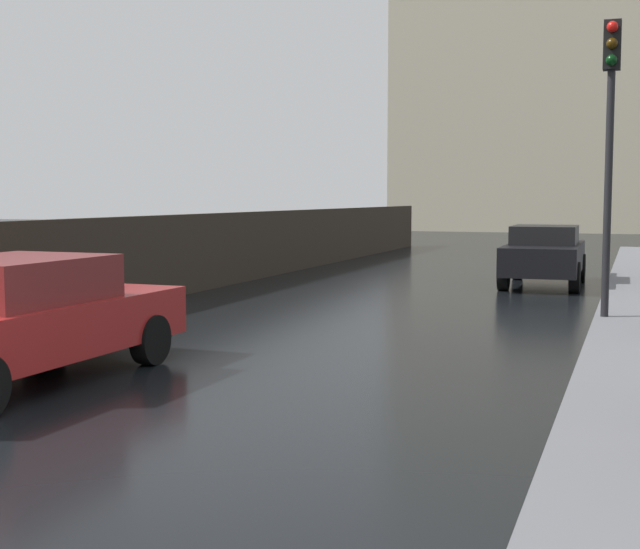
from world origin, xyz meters
name	(u,v)px	position (x,y,z in m)	size (l,w,h in m)	color
car_red_near_kerb	(15,319)	(-1.73, 2.63, 0.71)	(1.89, 4.36, 1.38)	maroon
car_black_mid_road	(544,254)	(2.62, 15.34, 0.72)	(1.76, 4.11, 1.38)	black
traffic_light	(610,114)	(4.15, 9.33, 3.31)	(0.26, 0.39, 4.60)	black
distant_tower	(525,61)	(-2.02, 48.73, 10.11)	(15.15, 6.72, 24.68)	#B2A88E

